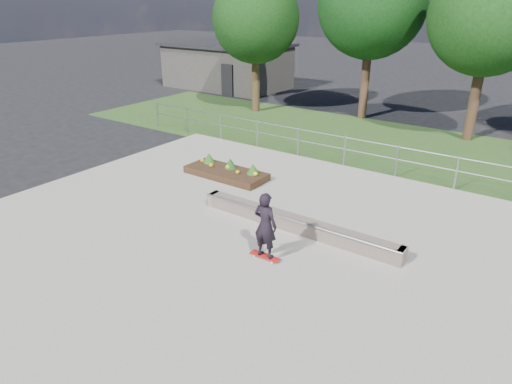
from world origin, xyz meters
TOP-DOWN VIEW (x-y plane):
  - ground at (0.00, 0.00)m, footprint 120.00×120.00m
  - grass_verge at (0.00, 11.00)m, footprint 30.00×8.00m
  - concrete_slab at (0.00, 0.00)m, footprint 15.00×15.00m
  - fence at (0.00, 7.50)m, footprint 20.06×0.06m
  - building at (-14.00, 18.00)m, footprint 8.40×5.40m
  - tree_far_left at (-8.00, 13.00)m, footprint 4.55×4.55m
  - tree_mid_left at (-2.50, 15.00)m, footprint 5.25×5.25m
  - tree_mid_right at (3.00, 14.00)m, footprint 4.90×4.90m
  - grind_ledge at (1.22, 1.92)m, footprint 6.00×0.44m
  - planter_bed at (-2.89, 4.05)m, footprint 3.00×1.20m
  - skateboarder at (1.37, 0.24)m, footprint 0.80×0.41m

SIDE VIEW (x-z plane):
  - ground at x=0.00m, z-range 0.00..0.00m
  - grass_verge at x=0.00m, z-range 0.00..0.02m
  - concrete_slab at x=0.00m, z-range 0.00..0.06m
  - planter_bed at x=-2.89m, z-range -0.06..0.55m
  - grind_ledge at x=1.22m, z-range 0.05..0.48m
  - fence at x=0.00m, z-range 0.17..1.37m
  - skateboarder at x=1.37m, z-range 0.09..1.84m
  - building at x=-14.00m, z-range 0.01..3.01m
  - tree_far_left at x=-8.00m, z-range 1.28..8.43m
  - tree_mid_right at x=3.00m, z-range 1.38..9.08m
  - tree_mid_left at x=-2.50m, z-range 1.48..9.73m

